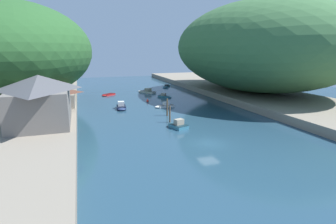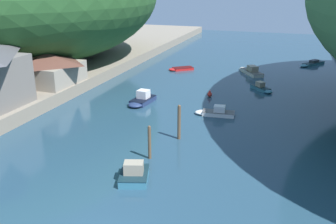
% 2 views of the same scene
% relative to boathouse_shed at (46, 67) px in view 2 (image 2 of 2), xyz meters
% --- Properties ---
extents(water_surface, '(130.00, 130.00, 0.00)m').
position_rel_boathouse_shed_xyz_m(water_surface, '(20.51, 5.64, -3.51)').
color(water_surface, '#234256').
rests_on(water_surface, ground).
extents(left_bank, '(22.00, 120.00, 1.50)m').
position_rel_boathouse_shed_xyz_m(left_bank, '(-7.11, 5.64, -2.77)').
color(left_bank, gray).
rests_on(left_bank, ground).
extents(boathouse_shed, '(7.92, 7.80, 3.90)m').
position_rel_boathouse_shed_xyz_m(boathouse_shed, '(0.00, 0.00, 0.00)').
color(boathouse_shed, gray).
rests_on(boathouse_shed, left_bank).
extents(boat_white_cruiser, '(4.20, 3.83, 0.39)m').
position_rel_boathouse_shed_xyz_m(boat_white_cruiser, '(11.91, 18.61, -3.32)').
color(boat_white_cruiser, red).
rests_on(boat_white_cruiser, water_surface).
extents(boat_open_rowboat, '(3.40, 3.71, 1.10)m').
position_rel_boathouse_shed_xyz_m(boat_open_rowboat, '(25.75, 10.56, -3.18)').
color(boat_open_rowboat, teal).
rests_on(boat_open_rowboat, water_surface).
extents(boat_navy_launch, '(2.92, 3.93, 1.47)m').
position_rel_boathouse_shed_xyz_m(boat_navy_launch, '(19.06, -16.21, -3.07)').
color(boat_navy_launch, teal).
rests_on(boat_navy_launch, water_surface).
extents(boat_red_skiff, '(4.69, 5.99, 1.36)m').
position_rel_boathouse_shed_xyz_m(boat_red_skiff, '(23.05, 19.87, -3.11)').
color(boat_red_skiff, silver).
rests_on(boat_red_skiff, water_surface).
extents(boat_small_dinghy, '(4.41, 1.83, 1.12)m').
position_rel_boathouse_shed_xyz_m(boat_small_dinghy, '(21.82, -0.89, -3.18)').
color(boat_small_dinghy, white).
rests_on(boat_small_dinghy, water_surface).
extents(boat_far_upstream, '(4.46, 5.73, 0.84)m').
position_rel_boathouse_shed_xyz_m(boat_far_upstream, '(32.28, 29.34, -3.24)').
color(boat_far_upstream, teal).
rests_on(boat_far_upstream, water_surface).
extents(boat_near_quay, '(2.27, 4.63, 1.54)m').
position_rel_boathouse_shed_xyz_m(boat_near_quay, '(12.74, 0.25, -3.06)').
color(boat_near_quay, navy).
rests_on(boat_near_quay, water_surface).
extents(mooring_post_second, '(0.27, 0.27, 2.91)m').
position_rel_boathouse_shed_xyz_m(mooring_post_second, '(18.96, -12.89, -2.05)').
color(mooring_post_second, brown).
rests_on(mooring_post_second, water_surface).
extents(mooring_post_middle, '(0.31, 0.31, 3.31)m').
position_rel_boathouse_shed_xyz_m(mooring_post_middle, '(20.04, -8.26, -1.85)').
color(mooring_post_middle, brown).
rests_on(mooring_post_middle, water_surface).
extents(channel_buoy_near, '(0.59, 0.59, 0.88)m').
position_rel_boathouse_shed_xyz_m(channel_buoy_near, '(19.78, 5.61, -3.17)').
color(channel_buoy_near, red).
rests_on(channel_buoy_near, water_surface).
extents(person_on_quay, '(0.29, 0.42, 1.69)m').
position_rel_boathouse_shed_xyz_m(person_on_quay, '(2.82, -9.44, -1.04)').
color(person_on_quay, '#282D3D').
rests_on(person_on_quay, left_bank).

